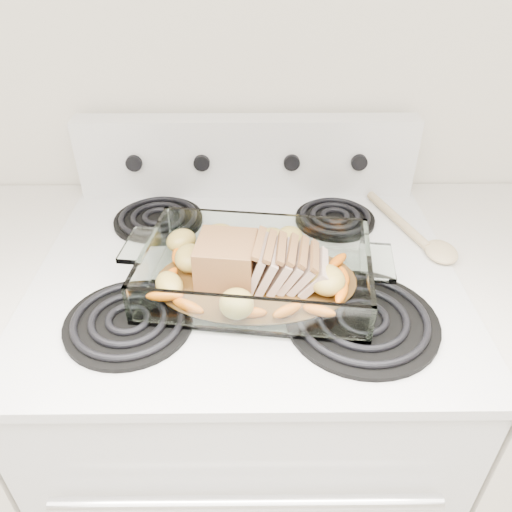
{
  "coord_description": "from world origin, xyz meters",
  "views": [
    {
      "loc": [
        0.01,
        0.9,
        1.5
      ],
      "look_at": [
        0.02,
        1.61,
        0.99
      ],
      "focal_mm": 35.0,
      "sensor_mm": 36.0,
      "label": 1
    }
  ],
  "objects": [
    {
      "name": "pork_roast",
      "position": [
        0.0,
        1.59,
        0.99
      ],
      "size": [
        0.22,
        0.1,
        0.08
      ],
      "rotation": [
        0.0,
        0.0,
        0.32
      ],
      "color": "brown",
      "rests_on": "baking_dish"
    },
    {
      "name": "electric_range",
      "position": [
        0.0,
        1.66,
        0.48
      ],
      "size": [
        0.78,
        0.7,
        1.12
      ],
      "color": "silver",
      "rests_on": "ground"
    },
    {
      "name": "baking_dish",
      "position": [
        0.02,
        1.59,
        0.96
      ],
      "size": [
        0.39,
        0.25,
        0.07
      ],
      "rotation": [
        0.0,
        0.0,
        -0.13
      ],
      "color": "silver",
      "rests_on": "electric_range"
    },
    {
      "name": "wooden_spoon",
      "position": [
        0.35,
        1.74,
        0.95
      ],
      "size": [
        0.13,
        0.27,
        0.02
      ],
      "rotation": [
        0.0,
        0.0,
        0.32
      ],
      "color": "#C7B58B",
      "rests_on": "electric_range"
    },
    {
      "name": "roast_vegetables",
      "position": [
        0.01,
        1.62,
        0.97
      ],
      "size": [
        0.37,
        0.2,
        0.05
      ],
      "rotation": [
        0.0,
        0.0,
        0.32
      ],
      "color": "#E56300",
      "rests_on": "baking_dish"
    }
  ]
}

